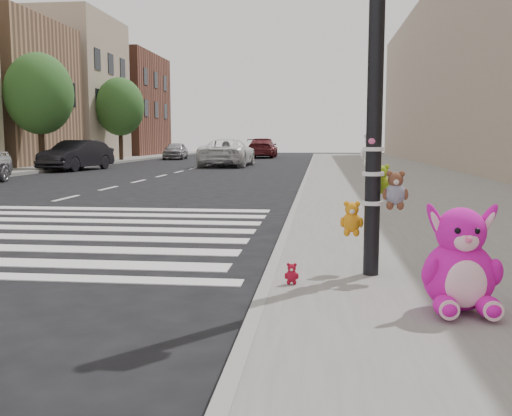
% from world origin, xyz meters
% --- Properties ---
extents(ground, '(120.00, 120.00, 0.00)m').
position_xyz_m(ground, '(0.00, 0.00, 0.00)').
color(ground, black).
rests_on(ground, ground).
extents(sidewalk_near, '(7.00, 80.00, 0.14)m').
position_xyz_m(sidewalk_near, '(5.00, 10.00, 0.07)').
color(sidewalk_near, slate).
rests_on(sidewalk_near, ground).
extents(curb_edge, '(0.12, 80.00, 0.15)m').
position_xyz_m(curb_edge, '(1.55, 10.00, 0.07)').
color(curb_edge, gray).
rests_on(curb_edge, ground).
extents(bld_far_c, '(6.00, 8.00, 8.00)m').
position_xyz_m(bld_far_c, '(-15.50, 26.00, 4.00)').
color(bld_far_c, '#A27656').
rests_on(bld_far_c, ground).
extents(bld_far_d, '(6.00, 8.00, 10.00)m').
position_xyz_m(bld_far_d, '(-15.50, 35.00, 5.00)').
color(bld_far_d, tan).
rests_on(bld_far_d, ground).
extents(bld_far_e, '(6.00, 10.00, 9.00)m').
position_xyz_m(bld_far_e, '(-15.50, 46.00, 4.50)').
color(bld_far_e, brown).
rests_on(bld_far_e, ground).
extents(signal_pole, '(0.68, 0.48, 4.00)m').
position_xyz_m(signal_pole, '(2.61, 1.81, 1.81)').
color(signal_pole, black).
rests_on(signal_pole, sidewalk_near).
extents(tree_far_b, '(3.20, 3.20, 5.44)m').
position_xyz_m(tree_far_b, '(-11.20, 22.00, 3.65)').
color(tree_far_b, '#382619').
rests_on(tree_far_b, sidewalk_far).
extents(tree_far_c, '(3.20, 3.20, 5.44)m').
position_xyz_m(tree_far_c, '(-11.20, 33.00, 3.65)').
color(tree_far_c, '#382619').
rests_on(tree_far_c, sidewalk_far).
extents(pink_bunny, '(0.64, 0.68, 0.91)m').
position_xyz_m(pink_bunny, '(3.20, 0.57, 0.51)').
color(pink_bunny, '#DD12AD').
rests_on(pink_bunny, sidewalk_near).
extents(red_teddy, '(0.15, 0.10, 0.21)m').
position_xyz_m(red_teddy, '(1.80, 1.30, 0.24)').
color(red_teddy, maroon).
rests_on(red_teddy, sidewalk_near).
extents(car_dark_far, '(2.30, 4.69, 1.48)m').
position_xyz_m(car_dark_far, '(-9.80, 22.76, 0.74)').
color(car_dark_far, black).
rests_on(car_dark_far, ground).
extents(car_white_near, '(2.64, 5.56, 1.54)m').
position_xyz_m(car_white_near, '(-3.11, 27.71, 0.77)').
color(car_white_near, white).
rests_on(car_white_near, ground).
extents(car_maroon_near, '(2.24, 5.44, 1.57)m').
position_xyz_m(car_maroon_near, '(-2.61, 42.38, 0.79)').
color(car_maroon_near, maroon).
rests_on(car_maroon_near, ground).
extents(car_silver_deep, '(1.87, 3.93, 1.30)m').
position_xyz_m(car_silver_deep, '(-8.76, 38.04, 0.65)').
color(car_silver_deep, '#A2A2A7').
rests_on(car_silver_deep, ground).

